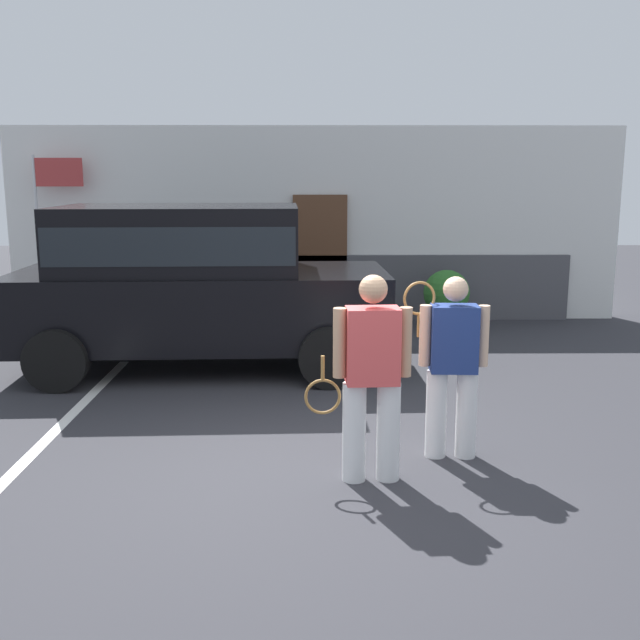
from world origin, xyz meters
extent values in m
plane|color=#2D2D33|center=(0.00, 0.00, 0.00)|extent=(40.00, 40.00, 0.00)
cube|color=silver|center=(-2.52, 1.50, 0.00)|extent=(0.12, 4.40, 0.01)
cube|color=white|center=(0.00, 6.76, 1.61)|extent=(10.21, 0.30, 3.21)
cube|color=#4C4C51|center=(0.00, 6.56, 0.55)|extent=(8.57, 0.10, 1.10)
cube|color=brown|center=(0.09, 6.54, 1.05)|extent=(0.90, 0.06, 2.10)
cube|color=black|center=(-1.43, 3.38, 0.80)|extent=(4.66, 2.06, 0.90)
cube|color=black|center=(-1.68, 3.38, 1.65)|extent=(2.96, 1.86, 0.80)
cube|color=black|center=(-1.68, 3.38, 1.63)|extent=(2.90, 1.88, 0.44)
cylinder|color=black|center=(0.09, 4.39, 0.36)|extent=(0.73, 0.29, 0.72)
cylinder|color=black|center=(0.16, 2.49, 0.36)|extent=(0.73, 0.29, 0.72)
cylinder|color=black|center=(-3.01, 4.28, 0.36)|extent=(0.73, 0.29, 0.72)
cylinder|color=black|center=(-2.94, 2.38, 0.36)|extent=(0.73, 0.29, 0.72)
cylinder|color=white|center=(0.57, -0.14, 0.40)|extent=(0.19, 0.19, 0.81)
cylinder|color=white|center=(0.29, -0.15, 0.40)|extent=(0.19, 0.19, 0.81)
cube|color=#E04C4C|center=(0.43, -0.15, 1.11)|extent=(0.43, 0.28, 0.60)
sphere|color=tan|center=(0.43, -0.15, 1.56)|extent=(0.22, 0.22, 0.22)
cylinder|color=tan|center=(0.69, -0.13, 1.14)|extent=(0.10, 0.10, 0.55)
cylinder|color=tan|center=(0.17, -0.16, 1.14)|extent=(0.10, 0.10, 0.55)
torus|color=olive|center=(0.04, -0.12, 0.69)|extent=(0.37, 0.04, 0.37)
cylinder|color=olive|center=(0.04, -0.12, 0.92)|extent=(0.03, 0.03, 0.20)
cylinder|color=white|center=(1.29, 0.34, 0.38)|extent=(0.18, 0.18, 0.77)
cylinder|color=white|center=(1.03, 0.35, 0.38)|extent=(0.18, 0.18, 0.77)
cube|color=navy|center=(1.16, 0.35, 1.06)|extent=(0.40, 0.26, 0.57)
sphere|color=beige|center=(1.16, 0.35, 1.48)|extent=(0.21, 0.21, 0.21)
cylinder|color=beige|center=(1.41, 0.34, 1.08)|extent=(0.10, 0.10, 0.52)
cylinder|color=beige|center=(0.92, 0.36, 1.08)|extent=(0.10, 0.10, 0.52)
torus|color=olive|center=(0.87, 0.41, 1.39)|extent=(0.29, 0.10, 0.29)
cylinder|color=olive|center=(0.87, 0.41, 1.16)|extent=(0.03, 0.03, 0.20)
cylinder|color=gray|center=(2.08, 5.70, 0.14)|extent=(0.47, 0.47, 0.29)
sphere|color=#2D6B28|center=(2.08, 5.70, 0.59)|extent=(0.73, 0.73, 0.73)
cylinder|color=silver|center=(-4.49, 6.32, 1.37)|extent=(0.05, 0.05, 2.74)
cube|color=#B23838|center=(-4.09, 6.32, 2.46)|extent=(0.75, 0.04, 0.45)
camera|label=1|loc=(-0.04, -5.75, 2.42)|focal=41.41mm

